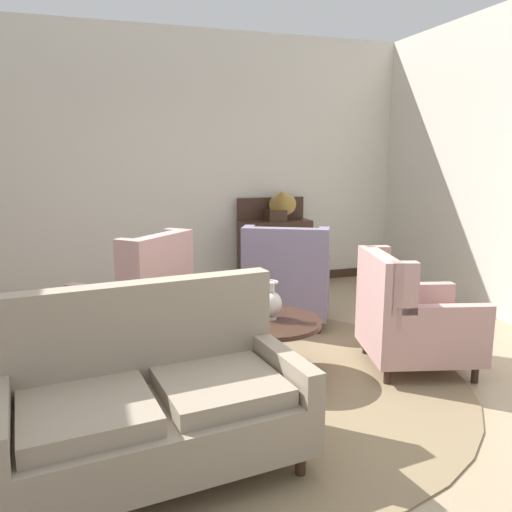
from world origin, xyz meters
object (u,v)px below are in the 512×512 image
(porcelain_vase, at_px, (270,303))
(armchair_near_window, at_px, (287,283))
(armchair_foreground_right, at_px, (139,303))
(sideboard, at_px, (275,249))
(armchair_beside_settee, at_px, (410,320))
(settee, at_px, (153,401))
(gramophone, at_px, (281,201))
(coffee_table, at_px, (270,331))

(porcelain_vase, xyz_separation_m, armchair_near_window, (0.59, 1.13, -0.16))
(armchair_foreground_right, distance_m, sideboard, 2.63)
(armchair_foreground_right, relative_size, armchair_beside_settee, 1.11)
(sideboard, bearing_deg, settee, -119.35)
(gramophone, bearing_deg, armchair_near_window, -108.18)
(settee, relative_size, armchair_foreground_right, 1.50)
(coffee_table, relative_size, armchair_beside_settee, 0.80)
(settee, height_order, armchair_near_window, armchair_near_window)
(armchair_beside_settee, xyz_separation_m, gramophone, (-0.09, 2.77, 0.75))
(porcelain_vase, height_order, armchair_beside_settee, armchair_beside_settee)
(coffee_table, height_order, armchair_beside_settee, armchair_beside_settee)
(coffee_table, distance_m, armchair_foreground_right, 1.28)
(coffee_table, bearing_deg, armchair_beside_settee, -10.13)
(gramophone, bearing_deg, coffee_table, -112.58)
(armchair_foreground_right, bearing_deg, armchair_beside_settee, 106.99)
(coffee_table, xyz_separation_m, porcelain_vase, (0.01, 0.02, 0.22))
(coffee_table, xyz_separation_m, armchair_beside_settee, (1.15, -0.21, 0.04))
(armchair_foreground_right, bearing_deg, armchair_near_window, 144.69)
(coffee_table, xyz_separation_m, gramophone, (1.07, 2.56, 0.79))
(armchair_beside_settee, height_order, sideboard, sideboard)
(settee, relative_size, sideboard, 1.43)
(coffee_table, bearing_deg, armchair_foreground_right, 136.26)
(armchair_near_window, height_order, gramophone, gramophone)
(sideboard, height_order, gramophone, gramophone)
(gramophone, bearing_deg, settee, -120.60)
(settee, bearing_deg, coffee_table, 36.88)
(armchair_near_window, bearing_deg, gramophone, -80.39)
(coffee_table, distance_m, armchair_beside_settee, 1.17)
(armchair_beside_settee, relative_size, sideboard, 0.86)
(settee, distance_m, sideboard, 4.18)
(settee, distance_m, armchair_near_window, 2.69)
(settee, relative_size, gramophone, 2.96)
(armchair_beside_settee, bearing_deg, armchair_near_window, 36.55)
(sideboard, relative_size, gramophone, 2.08)
(coffee_table, height_order, porcelain_vase, porcelain_vase)
(settee, bearing_deg, sideboard, 53.90)
(armchair_beside_settee, bearing_deg, coffee_table, 94.47)
(coffee_table, xyz_separation_m, armchair_near_window, (0.60, 1.16, 0.06))
(porcelain_vase, distance_m, gramophone, 2.81)
(armchair_foreground_right, height_order, sideboard, sideboard)
(porcelain_vase, distance_m, armchair_near_window, 1.29)
(armchair_near_window, relative_size, sideboard, 0.94)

